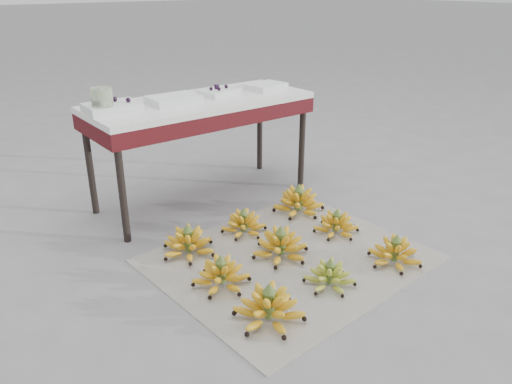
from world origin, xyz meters
TOP-DOWN VIEW (x-y plane):
  - ground at (0.00, 0.00)m, footprint 60.00×60.00m
  - newspaper_mat at (-0.11, -0.01)m, footprint 1.31×1.12m
  - bunch_front_left at (-0.50, -0.33)m, footprint 0.35×0.35m
  - bunch_front_center at (-0.13, -0.30)m, footprint 0.27×0.27m
  - bunch_front_right at (0.26, -0.35)m, footprint 0.30×0.30m
  - bunch_mid_left at (-0.51, 0.00)m, footprint 0.32×0.32m
  - bunch_mid_center at (-0.14, 0.03)m, footprint 0.36×0.36m
  - bunch_mid_right at (0.26, 0.04)m, footprint 0.32×0.32m
  - bunch_back_left at (-0.48, 0.34)m, footprint 0.30×0.30m
  - bunch_back_center at (-0.13, 0.35)m, footprint 0.32×0.32m
  - bunch_back_right at (0.28, 0.37)m, footprint 0.39×0.39m
  - vendor_table at (-0.05, 0.89)m, footprint 1.33×0.53m
  - tray_far_left at (-0.57, 0.92)m, footprint 0.28×0.21m
  - tray_left at (-0.23, 0.88)m, footprint 0.28×0.20m
  - tray_right at (0.10, 0.91)m, footprint 0.25×0.20m
  - tray_far_right at (0.43, 0.86)m, footprint 0.26×0.20m
  - glass_jar at (-0.63, 0.88)m, footprint 0.13×0.13m

SIDE VIEW (x-z plane):
  - ground at x=0.00m, z-range 0.00..0.00m
  - newspaper_mat at x=-0.11m, z-range 0.00..0.01m
  - bunch_front_center at x=-0.13m, z-range -0.02..0.13m
  - bunch_mid_right at x=0.26m, z-range -0.02..0.13m
  - bunch_back_center at x=-0.13m, z-range -0.02..0.13m
  - bunch_front_right at x=0.26m, z-range -0.02..0.14m
  - bunch_mid_left at x=-0.51m, z-range -0.02..0.14m
  - bunch_back_left at x=-0.48m, z-range -0.02..0.15m
  - bunch_mid_center at x=-0.14m, z-range -0.02..0.15m
  - bunch_front_left at x=-0.50m, z-range -0.02..0.16m
  - bunch_back_right at x=0.28m, z-range -0.02..0.16m
  - vendor_table at x=-0.05m, z-range 0.25..0.89m
  - tray_far_right at x=0.43m, z-range 0.64..0.68m
  - tray_right at x=0.10m, z-range 0.63..0.69m
  - tray_left at x=-0.23m, z-range 0.64..0.68m
  - tray_far_left at x=-0.57m, z-range 0.63..0.70m
  - glass_jar at x=-0.63m, z-range 0.64..0.78m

